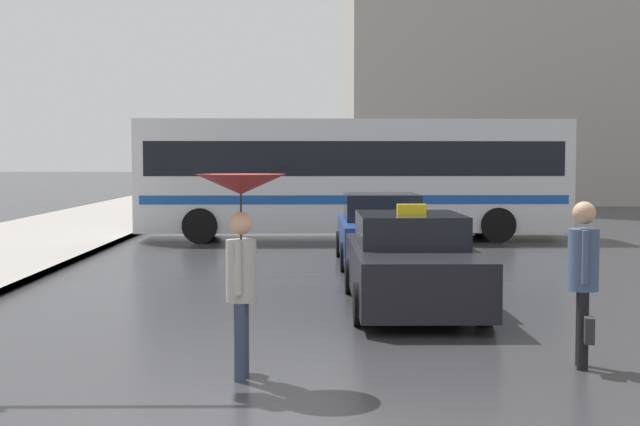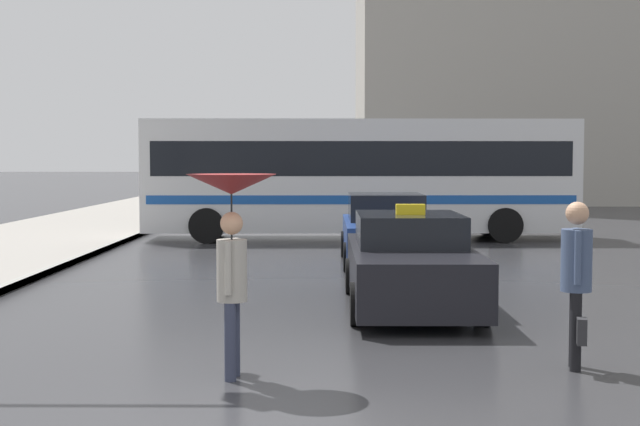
% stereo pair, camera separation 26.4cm
% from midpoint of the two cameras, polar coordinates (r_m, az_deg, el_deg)
% --- Properties ---
extents(taxi, '(1.91, 4.72, 1.60)m').
position_cam_midpoint_polar(taxi, '(13.77, 5.28, -3.26)').
color(taxi, black).
rests_on(taxi, ground_plane).
extents(sedan_red, '(1.91, 4.45, 1.52)m').
position_cam_midpoint_polar(sedan_red, '(19.50, 3.59, -1.20)').
color(sedan_red, navy).
rests_on(sedan_red, ground_plane).
extents(city_bus, '(12.07, 2.85, 3.37)m').
position_cam_midpoint_polar(city_bus, '(25.33, 1.79, 2.55)').
color(city_bus, silver).
rests_on(city_bus, ground_plane).
extents(pedestrian_with_umbrella, '(0.93, 0.93, 2.13)m').
position_cam_midpoint_polar(pedestrian_with_umbrella, '(9.22, -5.90, -0.56)').
color(pedestrian_with_umbrella, '#2D3347').
rests_on(pedestrian_with_umbrella, ground_plane).
extents(pedestrian_man, '(0.40, 0.63, 1.83)m').
position_cam_midpoint_polar(pedestrian_man, '(10.07, 15.79, -3.55)').
color(pedestrian_man, black).
rests_on(pedestrian_man, ground_plane).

